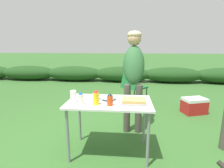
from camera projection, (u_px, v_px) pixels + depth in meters
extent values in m
plane|color=#336028|center=(109.00, 151.00, 2.45)|extent=(60.00, 60.00, 0.00)
ellipsoid|color=#1E4219|center=(29.00, 73.00, 7.49)|extent=(2.40, 0.90, 0.60)
ellipsoid|color=#1E4219|center=(74.00, 73.00, 7.31)|extent=(2.40, 0.90, 0.60)
ellipsoid|color=#1E4219|center=(122.00, 74.00, 7.13)|extent=(2.40, 0.90, 0.60)
ellipsoid|color=#1E4219|center=(172.00, 75.00, 6.95)|extent=(2.40, 0.90, 0.60)
cube|color=silver|center=(109.00, 102.00, 2.29)|extent=(1.10, 0.64, 0.02)
cylinder|color=gray|center=(68.00, 136.00, 2.16)|extent=(0.04, 0.04, 0.71)
cylinder|color=gray|center=(148.00, 140.00, 2.07)|extent=(0.04, 0.04, 0.71)
cylinder|color=gray|center=(80.00, 119.00, 2.68)|extent=(0.04, 0.04, 0.71)
cylinder|color=gray|center=(144.00, 121.00, 2.59)|extent=(0.04, 0.04, 0.71)
cube|color=#9E9EA3|center=(134.00, 102.00, 2.22)|extent=(0.33, 0.25, 0.02)
cube|color=tan|center=(134.00, 100.00, 2.21)|extent=(0.29, 0.22, 0.04)
cylinder|color=white|center=(91.00, 98.00, 2.39)|extent=(0.24, 0.24, 0.04)
ellipsoid|color=#99B2CC|center=(108.00, 97.00, 2.35)|extent=(0.21, 0.21, 0.06)
cylinder|color=white|center=(73.00, 96.00, 2.25)|extent=(0.08, 0.08, 0.15)
cylinder|color=#CC4214|center=(110.00, 101.00, 2.12)|extent=(0.07, 0.07, 0.12)
cone|color=black|center=(110.00, 94.00, 2.10)|extent=(0.06, 0.06, 0.03)
cylinder|color=silver|center=(81.00, 99.00, 2.16)|extent=(0.07, 0.07, 0.13)
cone|color=#194793|center=(80.00, 93.00, 2.14)|extent=(0.06, 0.06, 0.04)
cylinder|color=yellow|center=(96.00, 99.00, 2.14)|extent=(0.07, 0.07, 0.15)
cone|color=red|center=(96.00, 91.00, 2.12)|extent=(0.06, 0.06, 0.04)
cylinder|color=#4C473D|center=(127.00, 109.00, 2.94)|extent=(0.11, 0.11, 0.83)
cylinder|color=#4C473D|center=(138.00, 109.00, 2.92)|extent=(0.11, 0.11, 0.83)
ellipsoid|color=#28562D|center=(134.00, 65.00, 2.90)|extent=(0.36, 0.49, 0.72)
sphere|color=tan|center=(134.00, 39.00, 2.93)|extent=(0.23, 0.23, 0.23)
ellipsoid|color=tan|center=(134.00, 35.00, 2.91)|extent=(0.24, 0.24, 0.14)
cube|color=#19602D|center=(136.00, 87.00, 4.56)|extent=(0.65, 0.65, 0.03)
cube|color=#19602D|center=(129.00, 80.00, 4.31)|extent=(0.46, 0.42, 0.44)
cylinder|color=black|center=(125.00, 94.00, 4.60)|extent=(0.02, 0.02, 0.38)
cylinder|color=black|center=(137.00, 98.00, 4.32)|extent=(0.02, 0.02, 0.38)
cylinder|color=black|center=(134.00, 92.00, 4.87)|extent=(0.02, 0.02, 0.38)
cylinder|color=black|center=(146.00, 94.00, 4.60)|extent=(0.02, 0.02, 0.38)
cylinder|color=black|center=(129.00, 79.00, 4.67)|extent=(0.28, 0.34, 0.02)
cylinder|color=black|center=(144.00, 82.00, 4.36)|extent=(0.28, 0.34, 0.02)
cube|color=#B21E1E|center=(194.00, 107.00, 3.81)|extent=(0.56, 0.45, 0.28)
cube|color=silver|center=(195.00, 100.00, 3.77)|extent=(0.56, 0.45, 0.06)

